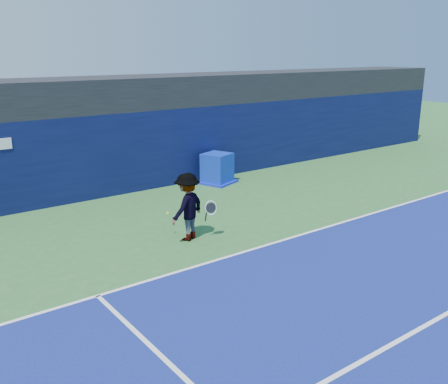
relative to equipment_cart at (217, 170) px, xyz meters
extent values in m
plane|color=#31682F|center=(-2.78, -9.26, -0.55)|extent=(80.00, 80.00, 0.00)
cube|color=white|center=(-2.78, -6.26, -0.54)|extent=(24.00, 0.10, 0.01)
cube|color=white|center=(-2.78, -11.26, -0.54)|extent=(24.00, 0.10, 0.01)
cube|color=black|center=(-2.78, 2.24, 3.05)|extent=(36.00, 3.00, 1.20)
cube|color=#0A0F3A|center=(-2.78, 1.24, 0.95)|extent=(36.00, 1.00, 3.00)
cube|color=#0C28AD|center=(0.00, 0.00, 0.05)|extent=(1.29, 1.29, 1.21)
cube|color=#0D1CC2|center=(0.00, 0.00, -0.51)|extent=(1.61, 1.61, 0.08)
imported|color=white|center=(-4.33, -4.57, 0.42)|extent=(1.43, 1.12, 1.93)
cylinder|color=black|center=(-3.88, -4.82, 0.10)|extent=(0.09, 0.17, 0.30)
torus|color=silver|center=(-3.74, -4.87, 0.35)|extent=(0.36, 0.20, 0.35)
cylinder|color=black|center=(-3.74, -4.87, 0.35)|extent=(0.30, 0.15, 0.29)
sphere|color=#F2F71B|center=(-4.68, -4.05, 0.16)|extent=(0.07, 0.07, 0.07)
camera|label=1|loc=(-11.46, -15.84, 4.65)|focal=40.00mm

